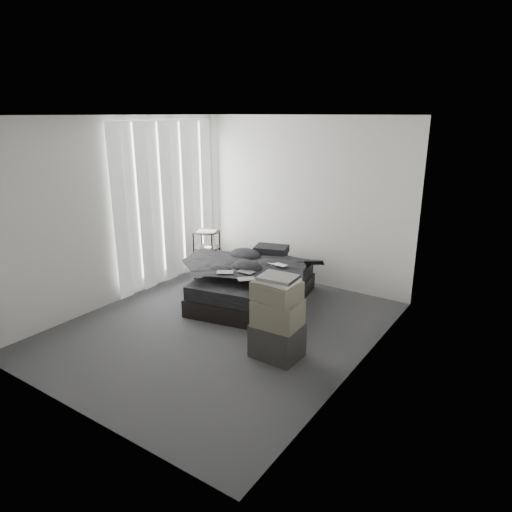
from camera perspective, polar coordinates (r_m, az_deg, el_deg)
The scene contains 25 objects.
floor at distance 5.93m, azimuth -4.36°, elevation -8.88°, with size 3.60×4.20×0.01m, color #353537.
ceiling at distance 5.31m, azimuth -5.03°, elevation 17.14°, with size 3.60×4.20×0.01m, color white.
wall_back at distance 7.20m, azimuth 5.81°, elevation 6.77°, with size 3.60×0.01×2.60m, color silver.
wall_front at distance 4.12m, azimuth -23.10°, elevation -2.74°, with size 3.60×0.01×2.60m, color silver.
wall_left at distance 6.72m, azimuth -16.86°, elevation 5.34°, with size 0.01×4.20×2.60m, color silver.
wall_right at distance 4.61m, azimuth 13.16°, elevation 0.32°, with size 0.01×4.20×2.60m, color silver.
window_left at distance 7.29m, azimuth -11.35°, elevation 7.05°, with size 0.02×2.00×2.30m, color white.
curtain_left at distance 7.27m, azimuth -11.03°, elevation 6.47°, with size 0.06×2.12×2.48m, color white.
bed at distance 6.64m, azimuth -0.32°, elevation -4.71°, with size 1.34×1.76×0.24m, color black.
mattress at distance 6.56m, azimuth -0.32°, elevation -2.98°, with size 1.28×1.71×0.19m, color black.
duvet at distance 6.46m, azimuth -0.48°, elevation -1.46°, with size 1.30×1.51×0.21m, color black.
pillow_lower at distance 7.12m, azimuth 1.53°, elevation 0.00°, with size 0.53×0.36×0.12m, color black.
pillow_upper at distance 7.05m, azimuth 1.94°, elevation 0.80°, with size 0.50×0.34×0.11m, color black.
laptop at distance 6.38m, azimuth 2.51°, elevation -0.63°, with size 0.28×0.18×0.02m, color silver.
comic_a at distance 6.14m, azimuth -3.90°, elevation -1.46°, with size 0.22×0.15×0.01m, color black.
comic_b at distance 6.14m, azimuth -1.22°, elevation -1.36°, with size 0.22×0.15×0.01m, color black.
comic_c at distance 5.88m, azimuth -1.25°, elevation -2.20°, with size 0.22×0.15×0.01m, color black.
side_stand at distance 7.56m, azimuth -6.14°, elevation 0.18°, with size 0.42×0.42×0.78m, color black.
papers at distance 7.44m, azimuth -6.20°, elevation 3.08°, with size 0.30×0.22×0.02m, color white.
floor_books at distance 7.42m, azimuth -4.56°, elevation -2.83°, with size 0.12×0.17×0.12m, color black.
box_lower at distance 5.19m, azimuth 2.64°, elevation -10.49°, with size 0.53×0.41×0.39m, color black.
box_mid at distance 5.02m, azimuth 2.73°, elevation -7.12°, with size 0.49×0.39×0.30m, color #5A5747.
box_upper at distance 4.94m, azimuth 2.62°, elevation -4.36°, with size 0.47×0.38×0.21m, color #5A5747.
art_book_white at distance 4.89m, azimuth 2.76°, elevation -3.06°, with size 0.40×0.32×0.04m, color silver.
art_book_snake at distance 4.87m, azimuth 2.80°, elevation -2.70°, with size 0.39×0.31×0.04m, color silver.
Camera 1 is at (3.32, -4.15, 2.62)m, focal length 32.00 mm.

